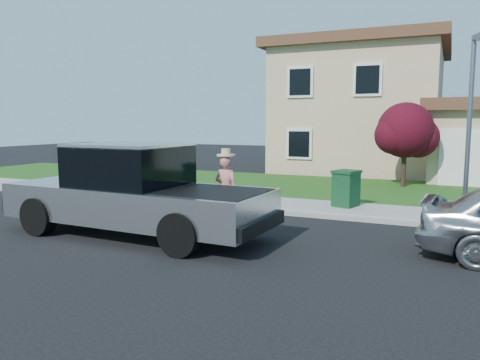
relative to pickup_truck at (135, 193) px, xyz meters
name	(u,v)px	position (x,y,z in m)	size (l,w,h in m)	color
ground	(232,236)	(2.13, 0.86, -1.02)	(80.00, 80.00, 0.00)	black
curb	(307,215)	(3.13, 3.76, -0.96)	(40.00, 0.20, 0.12)	gray
sidewalk	(317,208)	(3.13, 4.86, -0.94)	(40.00, 2.00, 0.15)	gray
lawn	(347,189)	(3.13, 9.36, -0.97)	(40.00, 7.00, 0.10)	#194B15
house	(385,113)	(3.45, 17.24, 2.15)	(14.00, 11.30, 6.85)	tan
pickup_truck	(135,193)	(0.00, 0.00, 0.00)	(6.74, 2.70, 2.18)	black
woman	(226,189)	(1.44, 1.96, -0.07)	(0.70, 0.50, 1.99)	tan
ornamental_tree	(406,133)	(5.11, 10.78, 1.23)	(2.45, 2.21, 3.36)	black
trash_bin	(346,188)	(3.94, 5.05, -0.32)	(0.86, 0.92, 1.09)	#103B1E
street_lamp	(470,124)	(7.13, 3.07, 1.61)	(0.33, 0.60, 4.61)	slate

